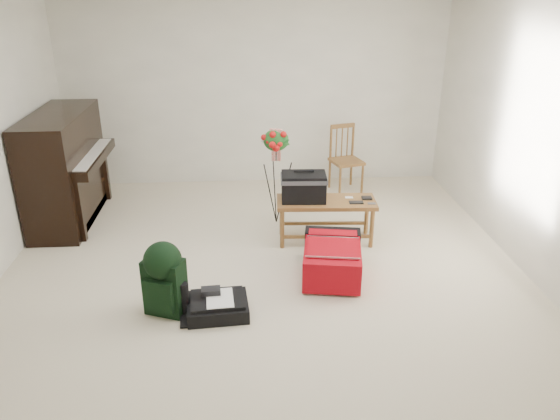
{
  "coord_description": "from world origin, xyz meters",
  "views": [
    {
      "loc": [
        -0.16,
        -4.41,
        2.64
      ],
      "look_at": [
        0.16,
        0.35,
        0.57
      ],
      "focal_mm": 35.0,
      "sensor_mm": 36.0,
      "label": 1
    }
  ],
  "objects": [
    {
      "name": "bench",
      "position": [
        0.52,
        0.83,
        0.56
      ],
      "size": [
        1.06,
        0.47,
        0.8
      ],
      "rotation": [
        0.0,
        0.0,
        -0.05
      ],
      "color": "brown",
      "rests_on": "floor"
    },
    {
      "name": "black_duffel",
      "position": [
        -0.42,
        -0.49,
        0.08
      ],
      "size": [
        0.53,
        0.44,
        0.21
      ],
      "rotation": [
        0.0,
        0.0,
        0.08
      ],
      "color": "black",
      "rests_on": "floor"
    },
    {
      "name": "red_suitcase",
      "position": [
        0.64,
        0.13,
        0.18
      ],
      "size": [
        0.64,
        0.86,
        0.33
      ],
      "rotation": [
        0.0,
        0.0,
        -0.16
      ],
      "color": "red",
      "rests_on": "floor"
    },
    {
      "name": "wall_right",
      "position": [
        2.5,
        0.0,
        1.25
      ],
      "size": [
        0.04,
        5.5,
        2.5
      ],
      "primitive_type": "cube",
      "color": "beige",
      "rests_on": "floor"
    },
    {
      "name": "wall_back",
      "position": [
        0.0,
        2.75,
        1.25
      ],
      "size": [
        5.0,
        0.04,
        2.5
      ],
      "primitive_type": "cube",
      "color": "beige",
      "rests_on": "floor"
    },
    {
      "name": "floor",
      "position": [
        0.0,
        0.0,
        0.0
      ],
      "size": [
        5.0,
        5.5,
        0.01
      ],
      "primitive_type": "cube",
      "color": "beige",
      "rests_on": "ground"
    },
    {
      "name": "flower_stand",
      "position": [
        0.19,
        1.33,
        0.56
      ],
      "size": [
        0.46,
        0.46,
        1.14
      ],
      "rotation": [
        0.0,
        0.0,
        -0.38
      ],
      "color": "black",
      "rests_on": "floor"
    },
    {
      "name": "piano",
      "position": [
        -2.19,
        1.6,
        0.6
      ],
      "size": [
        0.71,
        1.5,
        1.25
      ],
      "color": "black",
      "rests_on": "floor"
    },
    {
      "name": "green_backpack",
      "position": [
        -0.85,
        -0.44,
        0.36
      ],
      "size": [
        0.38,
        0.35,
        0.65
      ],
      "rotation": [
        0.0,
        0.0,
        -0.37
      ],
      "color": "black",
      "rests_on": "floor"
    },
    {
      "name": "dining_chair",
      "position": [
        1.17,
        2.32,
        0.42
      ],
      "size": [
        0.46,
        0.46,
        0.86
      ],
      "rotation": [
        0.0,
        0.0,
        0.28
      ],
      "color": "brown",
      "rests_on": "floor"
    }
  ]
}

